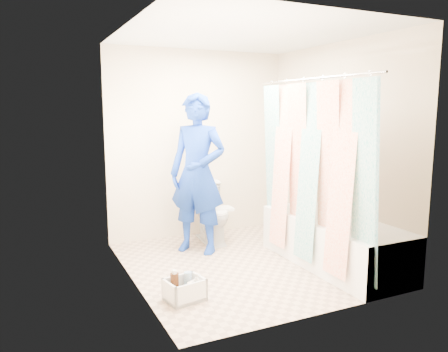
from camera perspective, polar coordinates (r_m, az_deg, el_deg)
name	(u,v)px	position (r m, az deg, el deg)	size (l,w,h in m)	color
floor	(244,264)	(4.82, 2.65, -11.37)	(2.60, 2.60, 0.00)	tan
ceiling	(246,34)	(4.58, 2.88, 18.08)	(2.40, 2.60, 0.02)	silver
wall_back	(198,144)	(5.72, -3.35, 4.19)	(2.40, 0.02, 2.40)	beige
wall_front	(324,169)	(3.46, 12.88, 0.87)	(2.40, 0.02, 2.40)	beige
wall_left	(130,159)	(4.12, -12.16, 2.17)	(0.02, 2.60, 2.40)	beige
wall_right	(337,149)	(5.21, 14.53, 3.46)	(0.02, 2.60, 2.40)	beige
bathtub	(333,241)	(4.85, 14.09, -8.18)	(0.70, 1.75, 0.50)	white
curtain_rod	(313,79)	(4.44, 11.55, 12.35)	(0.02, 0.02, 1.90)	silver
shower_curtain	(310,173)	(4.48, 11.18, 0.41)	(0.06, 1.75, 1.80)	white
toilet	(211,212)	(5.50, -1.65, -4.77)	(0.41, 0.72, 0.74)	silver
tank_lid	(215,209)	(5.37, -1.25, -4.38)	(0.45, 0.20, 0.03)	silver
tank_internals	(203,182)	(5.59, -2.74, -0.78)	(0.18, 0.06, 0.24)	black
plumber	(198,174)	(5.01, -3.48, 0.28)	(0.67, 0.44, 1.84)	#0F1098
cleaning_caddy	(186,290)	(3.96, -5.02, -14.61)	(0.36, 0.31, 0.25)	silver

